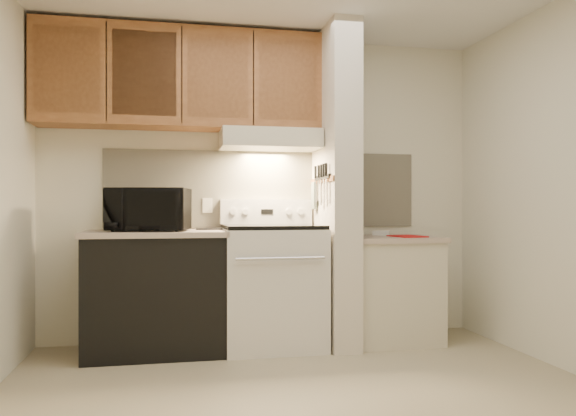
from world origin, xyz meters
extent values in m
plane|color=tan|center=(0.00, 0.00, 0.00)|extent=(3.60, 3.60, 0.00)
cube|color=#EBE6CC|center=(0.00, 1.50, 1.25)|extent=(3.60, 2.50, 0.02)
cube|color=beige|center=(0.00, 1.49, 1.24)|extent=(2.60, 0.02, 0.63)
cube|color=silver|center=(0.00, 1.16, 0.46)|extent=(0.76, 0.65, 0.92)
cube|color=black|center=(0.00, 0.84, 0.50)|extent=(0.50, 0.01, 0.30)
cylinder|color=silver|center=(0.00, 0.80, 0.72)|extent=(0.65, 0.02, 0.02)
cube|color=black|center=(0.00, 1.16, 0.94)|extent=(0.74, 0.64, 0.03)
cube|color=silver|center=(0.00, 1.44, 1.05)|extent=(0.76, 0.08, 0.20)
cube|color=black|center=(0.00, 1.40, 1.05)|extent=(0.10, 0.01, 0.04)
cylinder|color=silver|center=(-0.28, 1.40, 1.05)|extent=(0.05, 0.02, 0.05)
cylinder|color=silver|center=(-0.18, 1.40, 1.05)|extent=(0.05, 0.02, 0.05)
cylinder|color=silver|center=(0.18, 1.40, 1.05)|extent=(0.05, 0.02, 0.05)
cylinder|color=silver|center=(0.28, 1.40, 1.05)|extent=(0.05, 0.02, 0.05)
cube|color=black|center=(-0.88, 1.17, 0.43)|extent=(1.00, 0.63, 0.87)
cube|color=#B5A190|center=(-0.88, 1.17, 0.89)|extent=(1.04, 0.67, 0.04)
cube|color=black|center=(-0.48, 1.25, 0.92)|extent=(0.21, 0.07, 0.01)
cylinder|color=#2D6456|center=(-1.23, 1.39, 0.96)|extent=(0.12, 0.12, 0.11)
cube|color=beige|center=(-0.48, 1.48, 1.10)|extent=(0.08, 0.01, 0.12)
imported|color=black|center=(-0.93, 1.15, 1.07)|extent=(0.63, 0.48, 0.32)
cube|color=beige|center=(0.51, 1.15, 1.25)|extent=(0.22, 0.70, 2.50)
cube|color=#9B5F34|center=(0.39, 1.15, 1.30)|extent=(0.01, 0.70, 0.04)
cube|color=black|center=(0.39, 1.10, 1.32)|extent=(0.02, 0.42, 0.04)
cube|color=silver|center=(0.38, 0.95, 1.22)|extent=(0.01, 0.03, 0.16)
cylinder|color=black|center=(0.38, 0.95, 1.37)|extent=(0.02, 0.02, 0.10)
cube|color=silver|center=(0.38, 1.02, 1.21)|extent=(0.01, 0.04, 0.18)
cylinder|color=black|center=(0.38, 1.02, 1.37)|extent=(0.02, 0.02, 0.10)
cube|color=silver|center=(0.38, 1.10, 1.20)|extent=(0.01, 0.04, 0.20)
cylinder|color=black|center=(0.38, 1.09, 1.37)|extent=(0.02, 0.02, 0.10)
cube|color=silver|center=(0.38, 1.17, 1.22)|extent=(0.01, 0.04, 0.16)
cylinder|color=black|center=(0.38, 1.17, 1.37)|extent=(0.02, 0.02, 0.10)
cube|color=silver|center=(0.38, 1.26, 1.21)|extent=(0.01, 0.04, 0.18)
cylinder|color=black|center=(0.38, 1.27, 1.37)|extent=(0.02, 0.02, 0.10)
cube|color=slate|center=(0.38, 1.32, 1.18)|extent=(0.03, 0.09, 0.22)
cube|color=beige|center=(0.97, 1.15, 0.40)|extent=(0.70, 0.60, 0.81)
cube|color=#B5A190|center=(0.97, 1.15, 0.83)|extent=(0.74, 0.64, 0.04)
cube|color=#B81110|center=(1.07, 1.04, 0.85)|extent=(0.25, 0.32, 0.01)
cube|color=white|center=(0.96, 1.33, 0.87)|extent=(0.16, 0.14, 0.04)
cube|color=beige|center=(0.00, 1.28, 1.62)|extent=(0.78, 0.44, 0.15)
cube|color=beige|center=(0.00, 1.07, 1.58)|extent=(0.78, 0.04, 0.06)
cube|color=#9B5F34|center=(-0.69, 1.32, 2.08)|extent=(2.18, 0.33, 0.77)
cube|color=#9B5F34|center=(-1.51, 1.17, 2.08)|extent=(0.46, 0.01, 0.63)
cube|color=black|center=(-1.23, 1.16, 2.08)|extent=(0.01, 0.01, 0.73)
cube|color=#9B5F34|center=(-0.96, 1.17, 2.08)|extent=(0.46, 0.01, 0.63)
cube|color=black|center=(-0.69, 1.16, 2.08)|extent=(0.01, 0.01, 0.73)
cube|color=#9B5F34|center=(-0.42, 1.17, 2.08)|extent=(0.46, 0.01, 0.63)
cube|color=black|center=(-0.14, 1.16, 2.08)|extent=(0.01, 0.01, 0.73)
cube|color=#9B5F34|center=(0.13, 1.17, 2.08)|extent=(0.46, 0.01, 0.63)
camera|label=1|loc=(-0.75, -3.13, 1.09)|focal=35.00mm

